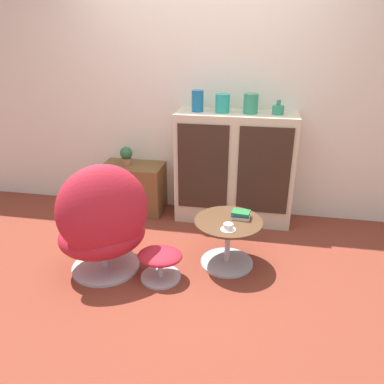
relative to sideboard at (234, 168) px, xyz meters
The scene contains 14 objects.
ground_plane 1.30m from the sideboard, 106.17° to the right, with size 12.00×12.00×0.00m, color brown.
wall_back 0.84m from the sideboard, 145.46° to the left, with size 6.40×0.06×2.60m.
sideboard is the anchor object (origin of this frame).
tv_console 1.11m from the sideboard, behind, with size 0.65×0.40×0.53m.
egg_chair 1.48m from the sideboard, 128.73° to the right, with size 0.94×0.92×0.96m.
ottoman 1.31m from the sideboard, 112.22° to the right, with size 0.35×0.32×0.25m.
coffee_table 0.91m from the sideboard, 88.06° to the right, with size 0.56×0.56×0.41m.
vase_leftmost 0.76m from the sideboard, behind, with size 0.11×0.11×0.20m.
vase_inner_left 0.66m from the sideboard, behind, with size 0.14×0.14×0.17m.
vase_inner_right 0.66m from the sideboard, ahead, with size 0.14×0.14×0.18m.
vase_rightmost 0.71m from the sideboard, ahead, with size 0.11×0.11×0.13m.
potted_plant 1.13m from the sideboard, behind, with size 0.13×0.13×0.19m.
teacup 1.02m from the sideboard, 87.70° to the right, with size 0.12×0.12×0.05m.
book_stack 0.81m from the sideboard, 81.19° to the right, with size 0.16×0.12×0.06m.
Camera 1 is at (0.56, -2.43, 1.83)m, focal length 35.00 mm.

